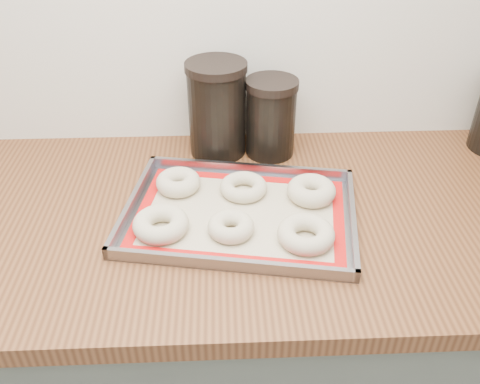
{
  "coord_description": "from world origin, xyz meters",
  "views": [
    {
      "loc": [
        -0.28,
        0.83,
        1.53
      ],
      "look_at": [
        -0.25,
        1.65,
        0.96
      ],
      "focal_mm": 38.0,
      "sensor_mm": 36.0,
      "label": 1
    }
  ],
  "objects_px": {
    "bagel_back_left": "(178,182)",
    "bagel_back_right": "(311,191)",
    "bagel_front_right": "(306,234)",
    "canister_left": "(217,109)",
    "bagel_front_left": "(161,224)",
    "baking_tray": "(240,213)",
    "bagel_back_mid": "(243,187)",
    "bagel_front_mid": "(231,227)",
    "canister_mid": "(271,117)"
  },
  "relations": [
    {
      "from": "bagel_front_mid",
      "to": "bagel_back_mid",
      "type": "bearing_deg",
      "value": 77.19
    },
    {
      "from": "bagel_front_right",
      "to": "bagel_back_left",
      "type": "bearing_deg",
      "value": 143.45
    },
    {
      "from": "bagel_front_left",
      "to": "bagel_back_right",
      "type": "xyz_separation_m",
      "value": [
        0.31,
        0.1,
        0.0
      ]
    },
    {
      "from": "canister_mid",
      "to": "bagel_back_left",
      "type": "bearing_deg",
      "value": -143.61
    },
    {
      "from": "bagel_front_left",
      "to": "bagel_back_mid",
      "type": "relative_size",
      "value": 1.08
    },
    {
      "from": "bagel_back_left",
      "to": "bagel_front_mid",
      "type": "bearing_deg",
      "value": -54.81
    },
    {
      "from": "baking_tray",
      "to": "bagel_back_mid",
      "type": "height_order",
      "value": "bagel_back_mid"
    },
    {
      "from": "bagel_front_left",
      "to": "bagel_back_mid",
      "type": "height_order",
      "value": "bagel_front_left"
    },
    {
      "from": "bagel_front_mid",
      "to": "canister_left",
      "type": "relative_size",
      "value": 0.4
    },
    {
      "from": "baking_tray",
      "to": "canister_left",
      "type": "relative_size",
      "value": 2.26
    },
    {
      "from": "bagel_front_left",
      "to": "canister_mid",
      "type": "height_order",
      "value": "canister_mid"
    },
    {
      "from": "bagel_front_left",
      "to": "bagel_back_left",
      "type": "xyz_separation_m",
      "value": [
        0.03,
        0.14,
        0.0
      ]
    },
    {
      "from": "bagel_front_right",
      "to": "bagel_back_mid",
      "type": "bearing_deg",
      "value": 123.63
    },
    {
      "from": "baking_tray",
      "to": "bagel_back_mid",
      "type": "relative_size",
      "value": 5.05
    },
    {
      "from": "bagel_back_left",
      "to": "bagel_back_mid",
      "type": "xyz_separation_m",
      "value": [
        0.14,
        -0.02,
        -0.0
      ]
    },
    {
      "from": "bagel_back_left",
      "to": "canister_mid",
      "type": "xyz_separation_m",
      "value": [
        0.21,
        0.16,
        0.07
      ]
    },
    {
      "from": "bagel_front_left",
      "to": "canister_left",
      "type": "xyz_separation_m",
      "value": [
        0.11,
        0.31,
        0.09
      ]
    },
    {
      "from": "bagel_front_mid",
      "to": "bagel_back_mid",
      "type": "height_order",
      "value": "bagel_front_mid"
    },
    {
      "from": "bagel_front_mid",
      "to": "canister_left",
      "type": "bearing_deg",
      "value": 93.92
    },
    {
      "from": "baking_tray",
      "to": "bagel_front_mid",
      "type": "relative_size",
      "value": 5.67
    },
    {
      "from": "bagel_back_left",
      "to": "canister_left",
      "type": "distance_m",
      "value": 0.21
    },
    {
      "from": "bagel_front_right",
      "to": "canister_mid",
      "type": "xyz_separation_m",
      "value": [
        -0.04,
        0.34,
        0.07
      ]
    },
    {
      "from": "bagel_back_right",
      "to": "canister_mid",
      "type": "relative_size",
      "value": 0.55
    },
    {
      "from": "bagel_back_right",
      "to": "bagel_front_left",
      "type": "bearing_deg",
      "value": -162.3
    },
    {
      "from": "baking_tray",
      "to": "bagel_back_left",
      "type": "xyz_separation_m",
      "value": [
        -0.13,
        0.1,
        0.02
      ]
    },
    {
      "from": "bagel_back_mid",
      "to": "bagel_back_right",
      "type": "xyz_separation_m",
      "value": [
        0.14,
        -0.03,
        0.0
      ]
    },
    {
      "from": "bagel_front_left",
      "to": "canister_mid",
      "type": "relative_size",
      "value": 0.58
    },
    {
      "from": "baking_tray",
      "to": "canister_mid",
      "type": "relative_size",
      "value": 2.72
    },
    {
      "from": "bagel_back_left",
      "to": "canister_left",
      "type": "height_order",
      "value": "canister_left"
    },
    {
      "from": "bagel_front_right",
      "to": "canister_left",
      "type": "bearing_deg",
      "value": 114.65
    },
    {
      "from": "baking_tray",
      "to": "bagel_front_left",
      "type": "bearing_deg",
      "value": -162.79
    },
    {
      "from": "bagel_front_mid",
      "to": "bagel_back_left",
      "type": "relative_size",
      "value": 0.94
    },
    {
      "from": "bagel_front_left",
      "to": "bagel_front_right",
      "type": "relative_size",
      "value": 1.0
    },
    {
      "from": "canister_left",
      "to": "bagel_front_right",
      "type": "bearing_deg",
      "value": -65.35
    },
    {
      "from": "bagel_back_mid",
      "to": "canister_mid",
      "type": "distance_m",
      "value": 0.21
    },
    {
      "from": "bagel_front_mid",
      "to": "bagel_back_right",
      "type": "height_order",
      "value": "bagel_back_right"
    },
    {
      "from": "baking_tray",
      "to": "bagel_back_right",
      "type": "relative_size",
      "value": 4.96
    },
    {
      "from": "bagel_front_left",
      "to": "bagel_front_right",
      "type": "bearing_deg",
      "value": -8.54
    },
    {
      "from": "baking_tray",
      "to": "bagel_front_right",
      "type": "bearing_deg",
      "value": -36.56
    },
    {
      "from": "baking_tray",
      "to": "bagel_front_left",
      "type": "height_order",
      "value": "bagel_front_left"
    },
    {
      "from": "bagel_front_mid",
      "to": "bagel_back_left",
      "type": "distance_m",
      "value": 0.19
    },
    {
      "from": "baking_tray",
      "to": "canister_mid",
      "type": "bearing_deg",
      "value": 71.76
    },
    {
      "from": "bagel_back_left",
      "to": "bagel_back_right",
      "type": "xyz_separation_m",
      "value": [
        0.28,
        -0.05,
        0.0
      ]
    },
    {
      "from": "baking_tray",
      "to": "bagel_back_right",
      "type": "distance_m",
      "value": 0.16
    },
    {
      "from": "bagel_front_left",
      "to": "canister_mid",
      "type": "distance_m",
      "value": 0.39
    },
    {
      "from": "baking_tray",
      "to": "bagel_back_left",
      "type": "relative_size",
      "value": 5.31
    },
    {
      "from": "bagel_back_right",
      "to": "bagel_front_right",
      "type": "bearing_deg",
      "value": -103.01
    },
    {
      "from": "canister_mid",
      "to": "canister_left",
      "type": "bearing_deg",
      "value": 174.42
    },
    {
      "from": "bagel_back_mid",
      "to": "canister_left",
      "type": "height_order",
      "value": "canister_left"
    },
    {
      "from": "bagel_front_left",
      "to": "bagel_front_mid",
      "type": "bearing_deg",
      "value": -4.85
    }
  ]
}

